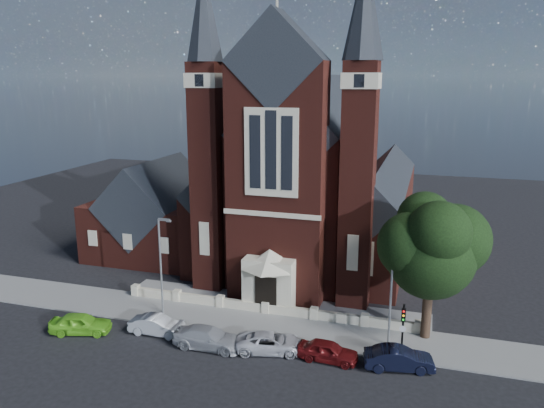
% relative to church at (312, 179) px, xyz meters
% --- Properties ---
extents(ground, '(120.00, 120.00, 0.00)m').
position_rel_church_xyz_m(ground, '(0.00, -7.94, -8.19)').
color(ground, black).
rests_on(ground, ground).
extents(pavement_strip, '(60.00, 5.00, 0.12)m').
position_rel_church_xyz_m(pavement_strip, '(0.00, -18.44, -8.19)').
color(pavement_strip, gray).
rests_on(pavement_strip, ground).
extents(forecourt_paving, '(26.00, 3.00, 0.14)m').
position_rel_church_xyz_m(forecourt_paving, '(0.00, -14.44, -8.19)').
color(forecourt_paving, gray).
rests_on(forecourt_paving, ground).
extents(forecourt_wall, '(24.00, 0.40, 0.90)m').
position_rel_church_xyz_m(forecourt_wall, '(0.00, -16.44, -8.19)').
color(forecourt_wall, beige).
rests_on(forecourt_wall, ground).
extents(church, '(20.01, 34.90, 29.20)m').
position_rel_church_xyz_m(church, '(0.00, 0.00, 0.00)').
color(church, '#4B1B14').
rests_on(church, ground).
extents(parish_hall, '(12.00, 12.20, 10.24)m').
position_rel_church_xyz_m(parish_hall, '(-16.00, -4.94, -4.17)').
color(parish_hall, '#4B1B14').
rests_on(parish_hall, ground).
extents(street_tree, '(6.40, 6.60, 10.70)m').
position_rel_church_xyz_m(street_tree, '(12.60, -17.23, -1.23)').
color(street_tree, black).
rests_on(street_tree, ground).
extents(street_lamp_left, '(1.16, 0.22, 8.09)m').
position_rel_church_xyz_m(street_lamp_left, '(-7.91, -18.94, -3.59)').
color(street_lamp_left, gray).
rests_on(street_lamp_left, ground).
extents(street_lamp_right, '(1.16, 0.22, 8.09)m').
position_rel_church_xyz_m(street_lamp_right, '(10.09, -18.94, -3.59)').
color(street_lamp_right, gray).
rests_on(street_lamp_right, ground).
extents(traffic_signal, '(0.28, 0.42, 4.00)m').
position_rel_church_xyz_m(traffic_signal, '(11.00, -20.52, -5.60)').
color(traffic_signal, black).
rests_on(traffic_signal, ground).
extents(car_lime_van, '(4.85, 3.02, 1.54)m').
position_rel_church_xyz_m(car_lime_van, '(-12.31, -23.70, -7.42)').
color(car_lime_van, '#71CE29').
rests_on(car_lime_van, ground).
extents(car_silver_a, '(4.32, 1.61, 1.41)m').
position_rel_church_xyz_m(car_silver_a, '(-6.71, -22.17, -7.48)').
color(car_silver_a, '#B2B6BA').
rests_on(car_silver_a, ground).
extents(car_silver_b, '(5.17, 2.16, 1.49)m').
position_rel_church_xyz_m(car_silver_b, '(-2.25, -22.92, -7.44)').
color(car_silver_b, '#9D9FA4').
rests_on(car_silver_b, ground).
extents(car_white_suv, '(5.27, 3.31, 1.36)m').
position_rel_church_xyz_m(car_white_suv, '(2.16, -22.16, -7.51)').
color(car_white_suv, silver).
rests_on(car_white_suv, ground).
extents(car_dark_red, '(4.23, 1.89, 1.41)m').
position_rel_church_xyz_m(car_dark_red, '(6.24, -22.19, -7.48)').
color(car_dark_red, '#5D1011').
rests_on(car_dark_red, ground).
extents(car_navy, '(4.79, 2.47, 1.50)m').
position_rel_church_xyz_m(car_navy, '(10.92, -21.89, -7.43)').
color(car_navy, black).
rests_on(car_navy, ground).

